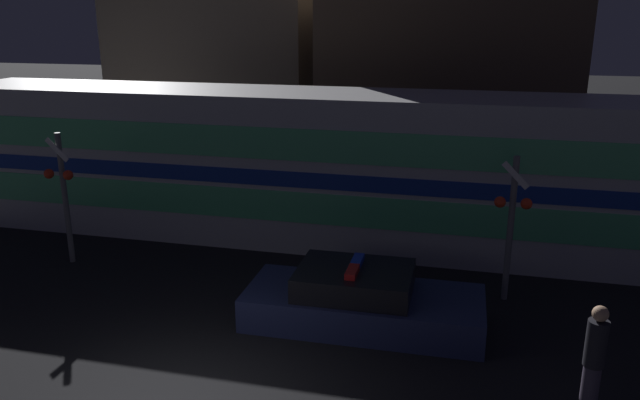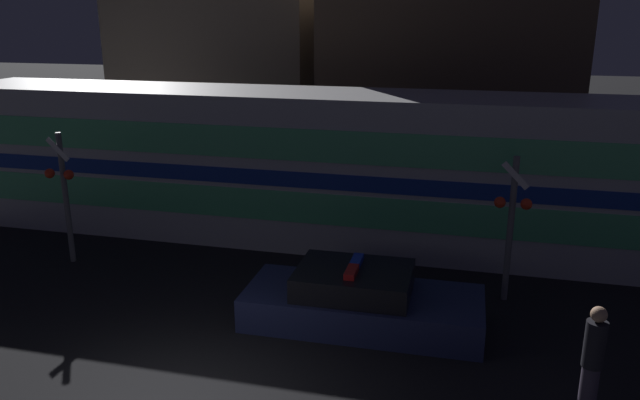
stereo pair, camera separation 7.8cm
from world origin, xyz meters
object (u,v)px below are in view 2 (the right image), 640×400
train (289,165)px  crossing_signal_near (511,220)px  pedestrian (592,362)px  police_car (361,302)px

train → crossing_signal_near: bearing=-26.5°
pedestrian → crossing_signal_near: crossing_signal_near is taller
police_car → pedestrian: size_ratio=2.52×
pedestrian → crossing_signal_near: 4.16m
crossing_signal_near → train: bearing=153.5°
pedestrian → train: bearing=135.1°
train → pedestrian: train is taller
crossing_signal_near → pedestrian: bearing=-74.6°
police_car → crossing_signal_near: 3.60m
police_car → pedestrian: 4.46m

